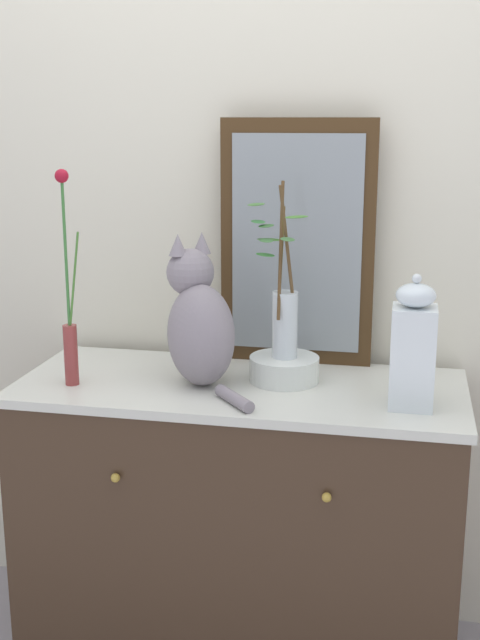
{
  "coord_description": "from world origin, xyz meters",
  "views": [
    {
      "loc": [
        0.44,
        -2.09,
        1.56
      ],
      "look_at": [
        0.0,
        0.0,
        1.03
      ],
      "focal_mm": 45.87,
      "sensor_mm": 36.0,
      "label": 1
    }
  ],
  "objects_px": {
    "vase_glass_clear": "(283,310)",
    "jar_lidded_porcelain": "(413,348)",
    "cat_sitting": "(199,323)",
    "vase_slim_green": "(69,320)",
    "sideboard": "(240,523)",
    "mirror_leaning": "(297,244)",
    "bowl_porcelain": "(284,369)"
  },
  "relations": [
    {
      "from": "vase_slim_green",
      "to": "cat_sitting",
      "type": "bearing_deg",
      "value": 13.13
    },
    {
      "from": "cat_sitting",
      "to": "vase_glass_clear",
      "type": "bearing_deg",
      "value": 16.96
    },
    {
      "from": "jar_lidded_porcelain",
      "to": "cat_sitting",
      "type": "bearing_deg",
      "value": 172.91
    },
    {
      "from": "vase_glass_clear",
      "to": "jar_lidded_porcelain",
      "type": "relative_size",
      "value": 1.4
    },
    {
      "from": "vase_glass_clear",
      "to": "jar_lidded_porcelain",
      "type": "xyz_separation_m",
      "value": [
        0.35,
        -0.14,
        -0.05
      ]
    },
    {
      "from": "bowl_porcelain",
      "to": "vase_glass_clear",
      "type": "distance_m",
      "value": 0.17
    },
    {
      "from": "mirror_leaning",
      "to": "vase_glass_clear",
      "type": "bearing_deg",
      "value": -92.44
    },
    {
      "from": "sideboard",
      "to": "mirror_leaning",
      "type": "distance_m",
      "value": 0.82
    },
    {
      "from": "mirror_leaning",
      "to": "jar_lidded_porcelain",
      "type": "distance_m",
      "value": 0.51
    },
    {
      "from": "cat_sitting",
      "to": "vase_slim_green",
      "type": "xyz_separation_m",
      "value": [
        -0.34,
        -0.08,
        0.01
      ]
    },
    {
      "from": "sideboard",
      "to": "vase_slim_green",
      "type": "distance_m",
      "value": 0.76
    },
    {
      "from": "cat_sitting",
      "to": "vase_slim_green",
      "type": "distance_m",
      "value": 0.35
    },
    {
      "from": "bowl_porcelain",
      "to": "mirror_leaning",
      "type": "bearing_deg",
      "value": 89.0
    },
    {
      "from": "jar_lidded_porcelain",
      "to": "vase_slim_green",
      "type": "bearing_deg",
      "value": -179.44
    },
    {
      "from": "sideboard",
      "to": "jar_lidded_porcelain",
      "type": "distance_m",
      "value": 0.74
    },
    {
      "from": "vase_slim_green",
      "to": "jar_lidded_porcelain",
      "type": "distance_m",
      "value": 0.91
    },
    {
      "from": "mirror_leaning",
      "to": "vase_slim_green",
      "type": "distance_m",
      "value": 0.68
    },
    {
      "from": "sideboard",
      "to": "jar_lidded_porcelain",
      "type": "bearing_deg",
      "value": -11.32
    },
    {
      "from": "sideboard",
      "to": "mirror_leaning",
      "type": "xyz_separation_m",
      "value": [
        0.12,
        0.24,
        0.78
      ]
    },
    {
      "from": "sideboard",
      "to": "cat_sitting",
      "type": "xyz_separation_m",
      "value": [
        -0.11,
        -0.02,
        0.59
      ]
    },
    {
      "from": "bowl_porcelain",
      "to": "vase_glass_clear",
      "type": "bearing_deg",
      "value": -161.19
    },
    {
      "from": "vase_slim_green",
      "to": "vase_glass_clear",
      "type": "bearing_deg",
      "value": 14.64
    },
    {
      "from": "vase_glass_clear",
      "to": "jar_lidded_porcelain",
      "type": "bearing_deg",
      "value": -21.47
    },
    {
      "from": "mirror_leaning",
      "to": "jar_lidded_porcelain",
      "type": "relative_size",
      "value": 2.08
    },
    {
      "from": "mirror_leaning",
      "to": "vase_slim_green",
      "type": "bearing_deg",
      "value": -149.19
    },
    {
      "from": "cat_sitting",
      "to": "bowl_porcelain",
      "type": "xyz_separation_m",
      "value": [
        0.22,
        0.07,
        -0.14
      ]
    },
    {
      "from": "mirror_leaning",
      "to": "cat_sitting",
      "type": "distance_m",
      "value": 0.39
    },
    {
      "from": "mirror_leaning",
      "to": "bowl_porcelain",
      "type": "height_order",
      "value": "mirror_leaning"
    },
    {
      "from": "cat_sitting",
      "to": "vase_glass_clear",
      "type": "height_order",
      "value": "vase_glass_clear"
    },
    {
      "from": "cat_sitting",
      "to": "vase_slim_green",
      "type": "relative_size",
      "value": 0.7
    },
    {
      "from": "vase_slim_green",
      "to": "sideboard",
      "type": "bearing_deg",
      "value": 12.67
    },
    {
      "from": "cat_sitting",
      "to": "mirror_leaning",
      "type": "bearing_deg",
      "value": 48.76
    }
  ]
}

